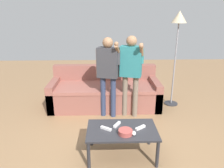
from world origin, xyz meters
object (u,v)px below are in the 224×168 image
at_px(game_remote_wand_far, 106,128).
at_px(game_remote_nunchuk, 134,133).
at_px(player_center, 108,69).
at_px(floor_lamp, 178,27).
at_px(couch, 105,92).
at_px(game_remote_wand_spare, 140,128).
at_px(player_right, 131,68).
at_px(game_remote_wand_near, 117,125).
at_px(snack_bowl, 125,132).
at_px(coffee_table, 122,132).

bearing_deg(game_remote_wand_far, game_remote_nunchuk, -21.16).
relative_size(player_center, game_remote_wand_far, 9.76).
relative_size(floor_lamp, player_center, 1.29).
height_order(couch, game_remote_wand_spare, couch).
height_order(floor_lamp, game_remote_wand_far, floor_lamp).
relative_size(game_remote_nunchuk, player_right, 0.06).
bearing_deg(player_right, game_remote_wand_near, -105.55).
distance_m(snack_bowl, game_remote_wand_spare, 0.24).
bearing_deg(game_remote_wand_far, player_right, 69.06).
height_order(game_remote_wand_far, game_remote_wand_spare, same).
distance_m(coffee_table, game_remote_wand_far, 0.22).
distance_m(game_remote_nunchuk, game_remote_wand_far, 0.37).
distance_m(game_remote_wand_near, game_remote_wand_spare, 0.31).
bearing_deg(game_remote_wand_far, game_remote_wand_near, 33.01).
height_order(game_remote_nunchuk, player_center, player_center).
bearing_deg(game_remote_nunchuk, game_remote_wand_far, 158.84).
xyz_separation_m(floor_lamp, player_right, (-0.94, -0.50, -0.65)).
height_order(game_remote_wand_near, game_remote_wand_far, same).
bearing_deg(couch, snack_bowl, -81.70).
distance_m(snack_bowl, floor_lamp, 2.40).
xyz_separation_m(coffee_table, game_remote_wand_spare, (0.24, 0.01, 0.07)).
bearing_deg(game_remote_nunchuk, player_center, 103.15).
distance_m(snack_bowl, player_right, 1.39).
distance_m(player_center, game_remote_wand_spare, 1.32).
xyz_separation_m(game_remote_nunchuk, player_right, (0.10, 1.29, 0.51)).
height_order(couch, snack_bowl, couch).
distance_m(coffee_table, floor_lamp, 2.38).
bearing_deg(coffee_table, snack_bowl, -74.54).
bearing_deg(player_center, player_right, 0.04).
bearing_deg(coffee_table, game_remote_wand_far, -179.54).
height_order(couch, game_remote_nunchuk, couch).
bearing_deg(player_right, player_center, -179.96).
xyz_separation_m(coffee_table, snack_bowl, (0.03, -0.12, 0.08)).
bearing_deg(player_right, couch, 132.17).
xyz_separation_m(game_remote_wand_far, game_remote_wand_spare, (0.45, 0.01, -0.00)).
relative_size(coffee_table, game_remote_wand_near, 6.24).
height_order(couch, floor_lamp, floor_lamp).
relative_size(coffee_table, game_remote_nunchuk, 10.41).
bearing_deg(game_remote_wand_far, coffee_table, 0.46).
height_order(coffee_table, player_right, player_right).
height_order(snack_bowl, game_remote_wand_far, snack_bowl).
bearing_deg(player_center, snack_bowl, -81.10).
xyz_separation_m(coffee_table, game_remote_wand_far, (-0.21, -0.00, 0.07)).
xyz_separation_m(game_remote_nunchuk, game_remote_wand_spare, (0.11, 0.14, -0.01)).
relative_size(coffee_table, player_center, 0.63).
bearing_deg(game_remote_wand_spare, game_remote_nunchuk, -126.88).
relative_size(snack_bowl, game_remote_nunchuk, 2.03).
xyz_separation_m(floor_lamp, player_center, (-1.34, -0.50, -0.66)).
height_order(game_remote_nunchuk, floor_lamp, floor_lamp).
relative_size(player_center, game_remote_wand_near, 9.92).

